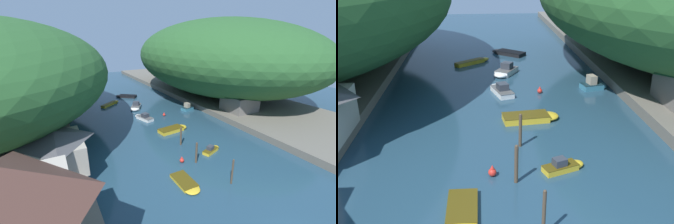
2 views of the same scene
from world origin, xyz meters
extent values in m
plane|color=#234256|center=(0.00, 30.00, 0.00)|extent=(130.00, 130.00, 0.00)
cube|color=gold|center=(2.08, 25.40, 0.31)|extent=(4.60, 2.50, 0.63)
ellipsoid|color=gold|center=(4.26, 25.64, 0.31)|extent=(2.40, 2.16, 0.63)
cube|color=#4C3E0E|center=(2.08, 25.40, 0.64)|extent=(4.69, 2.55, 0.03)
cube|color=gold|center=(-3.73, 12.05, 0.18)|extent=(1.95, 3.47, 0.36)
cube|color=#4C3E0E|center=(-3.73, 12.05, 0.37)|extent=(1.99, 3.54, 0.03)
cube|color=gold|center=(-3.55, 45.96, 0.27)|extent=(4.43, 3.75, 0.54)
ellipsoid|color=gold|center=(-1.67, 47.39, 0.27)|extent=(2.52, 2.28, 0.54)
cube|color=#4C3E0E|center=(-3.55, 45.96, 0.55)|extent=(4.52, 3.83, 0.03)
cube|color=gold|center=(3.50, 16.14, 0.24)|extent=(2.90, 1.97, 0.47)
ellipsoid|color=gold|center=(4.76, 16.60, 0.24)|extent=(1.62, 1.45, 0.47)
cube|color=#4C3E0E|center=(3.50, 16.14, 0.49)|extent=(2.96, 2.01, 0.03)
cube|color=#333842|center=(3.42, 16.11, 0.78)|extent=(1.15, 1.05, 0.61)
cube|color=teal|center=(11.17, 33.94, 0.33)|extent=(2.75, 2.21, 0.67)
ellipsoid|color=teal|center=(12.37, 34.20, 0.33)|extent=(1.54, 1.87, 0.67)
cube|color=#132A33|center=(11.17, 33.94, 0.68)|extent=(2.81, 2.25, 0.03)
cube|color=#9E937F|center=(11.10, 33.93, 1.20)|extent=(1.09, 1.37, 1.06)
cube|color=white|center=(0.31, 32.98, 0.30)|extent=(2.61, 4.02, 0.60)
ellipsoid|color=white|center=(-0.21, 34.76, 0.30)|extent=(2.02, 2.22, 0.60)
cube|color=#525252|center=(0.31, 32.98, 0.61)|extent=(2.67, 4.10, 0.03)
cube|color=#333842|center=(0.34, 32.87, 0.99)|extent=(1.47, 1.57, 0.79)
cube|color=white|center=(1.46, 40.84, 0.35)|extent=(3.44, 4.00, 0.69)
ellipsoid|color=white|center=(0.56, 39.33, 0.35)|extent=(2.46, 2.44, 0.69)
cube|color=#525252|center=(1.46, 40.84, 0.71)|extent=(3.51, 4.08, 0.03)
cube|color=#333842|center=(1.52, 40.94, 1.13)|extent=(1.78, 1.74, 0.88)
cube|color=black|center=(2.90, 50.94, 0.28)|extent=(4.86, 4.50, 0.56)
ellipsoid|color=black|center=(1.13, 52.39, 0.28)|extent=(3.02, 2.98, 0.56)
cube|color=black|center=(2.90, 50.94, 0.57)|extent=(4.96, 4.59, 0.03)
cylinder|color=#4C3D2D|center=(0.99, 9.23, 1.54)|extent=(0.22, 0.22, 3.08)
sphere|color=#4C3D2D|center=(0.99, 9.23, 3.12)|extent=(0.20, 0.20, 0.20)
cylinder|color=#4C3D2D|center=(0.03, 14.89, 1.42)|extent=(0.28, 0.28, 2.85)
sphere|color=#4C3D2D|center=(0.03, 14.89, 2.90)|extent=(0.25, 0.25, 0.25)
cylinder|color=#4C3D2D|center=(0.93, 20.25, 1.41)|extent=(0.28, 0.28, 2.82)
sphere|color=#4C3D2D|center=(0.93, 20.25, 2.88)|extent=(0.25, 0.25, 0.25)
sphere|color=red|center=(-1.63, 15.84, 0.31)|extent=(0.61, 0.61, 0.61)
cone|color=red|center=(-1.63, 15.84, 0.77)|extent=(0.31, 0.31, 0.31)
sphere|color=red|center=(4.71, 33.00, 0.29)|extent=(0.57, 0.57, 0.57)
cone|color=red|center=(4.71, 33.00, 0.71)|extent=(0.29, 0.29, 0.29)
camera|label=1|loc=(-16.02, -6.45, 16.51)|focal=24.00mm
camera|label=2|loc=(-2.51, -7.67, 15.19)|focal=40.00mm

